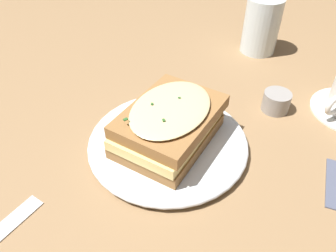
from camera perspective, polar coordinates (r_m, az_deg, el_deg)
The scene contains 5 objects.
ground_plane at distance 0.49m, azimuth -3.48°, elevation -5.40°, with size 2.40×2.40×0.00m, color olive.
dinner_plate at distance 0.50m, azimuth 0.00°, elevation -2.90°, with size 0.24×0.24×0.01m.
sandwich at distance 0.47m, azimuth 0.19°, elevation 0.40°, with size 0.18×0.19×0.07m.
water_glass at distance 0.75m, azimuth 15.97°, elevation 16.49°, with size 0.08×0.08×0.12m, color silver.
condiment_pot at distance 0.59m, azimuth 18.32°, elevation 4.08°, with size 0.05×0.05×0.03m, color gray.
Camera 1 is at (-0.04, 0.33, 0.35)m, focal length 35.00 mm.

